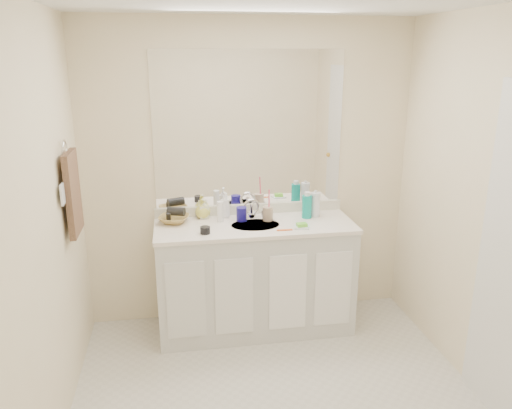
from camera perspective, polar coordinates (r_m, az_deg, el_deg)
name	(u,v)px	position (r m, az deg, el deg)	size (l,w,h in m)	color
wall_back	(249,175)	(3.98, -0.78, 3.41)	(2.60, 0.02, 2.40)	#FCECC5
wall_front	(380,372)	(1.65, 13.98, -18.05)	(2.60, 0.02, 2.40)	#FCECC5
wall_left	(36,244)	(2.78, -23.81, -4.11)	(0.02, 2.60, 2.40)	#FCECC5
wall_right	(500,217)	(3.29, 26.07, -1.28)	(0.02, 2.60, 2.40)	#FCECC5
vanity_cabinet	(255,278)	(3.98, -0.12, -8.43)	(1.50, 0.55, 0.85)	silver
countertop	(255,226)	(3.81, -0.12, -2.44)	(1.52, 0.57, 0.03)	white
backsplash	(250,209)	(4.04, -0.73, -0.50)	(1.52, 0.03, 0.08)	silver
sink_basin	(255,226)	(3.79, -0.08, -2.50)	(0.37, 0.37, 0.02)	#B5B39E
faucet	(252,211)	(3.94, -0.51, -0.72)	(0.02, 0.02, 0.11)	silver
mirror	(249,130)	(3.90, -0.79, 8.54)	(1.48, 0.01, 1.20)	white
blue_mug	(241,214)	(3.86, -1.67, -1.10)	(0.08, 0.08, 0.11)	navy
tan_cup	(268,214)	(3.87, 1.34, -1.05)	(0.08, 0.08, 0.11)	tan
toothbrush	(269,202)	(3.85, 1.50, 0.31)	(0.01, 0.01, 0.20)	#FF4368
mouthwash_bottle	(307,207)	(3.94, 5.83, -0.25)	(0.08, 0.08, 0.18)	#0D9E90
clear_pump_bottle	(315,204)	(3.99, 6.80, 0.00)	(0.07, 0.07, 0.20)	white
soap_dish	(302,227)	(3.73, 5.25, -2.60)	(0.11, 0.09, 0.01)	white
green_soap	(302,225)	(3.73, 5.26, -2.34)	(0.08, 0.05, 0.03)	#72DD35
orange_comb	(285,230)	(3.68, 3.28, -2.92)	(0.12, 0.02, 0.00)	#DB5617
dark_jar	(205,230)	(3.62, -5.84, -2.93)	(0.07, 0.07, 0.05)	black
extra_white_bottle	(220,212)	(3.85, -4.11, -0.82)	(0.05, 0.05, 0.16)	white
soap_bottle_white	(225,205)	(3.94, -3.57, -0.03)	(0.08, 0.08, 0.21)	white
soap_bottle_cream	(204,209)	(3.94, -6.01, -0.46)	(0.07, 0.07, 0.16)	beige
soap_bottle_yellow	(203,209)	(3.94, -6.10, -0.48)	(0.12, 0.12, 0.15)	#D9D554
wicker_basket	(174,219)	(3.88, -9.36, -1.67)	(0.22, 0.22, 0.06)	#A48242
hair_dryer	(176,211)	(3.86, -9.11, -0.78)	(0.07, 0.07, 0.13)	black
towel_ring	(65,148)	(3.42, -21.02, 6.04)	(0.11, 0.11, 0.01)	silver
hand_towel	(73,193)	(3.48, -20.18, 1.21)	(0.04, 0.32, 0.55)	#432F24
switch_plate	(63,194)	(3.28, -21.24, 1.10)	(0.01, 0.09, 0.13)	white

